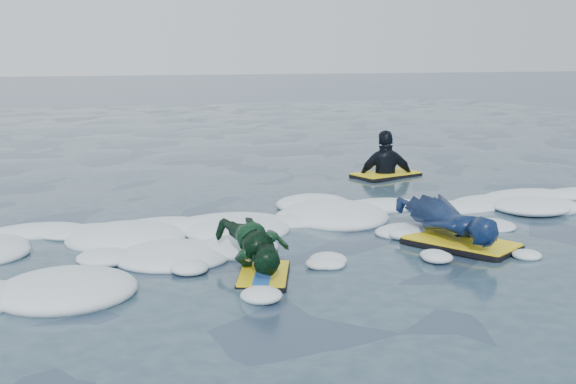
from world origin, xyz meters
name	(u,v)px	position (x,y,z in m)	size (l,w,h in m)	color
ground	(303,258)	(0.00, 0.00, 0.00)	(120.00, 120.00, 0.00)	#1D3045
foam_band	(270,233)	(0.00, 1.03, 0.00)	(12.00, 3.10, 0.30)	white
prone_woman_unit	(450,222)	(1.64, 0.06, 0.22)	(1.07, 1.71, 0.43)	black
prone_child_unit	(257,248)	(-0.55, -0.31, 0.23)	(0.68, 1.24, 0.45)	black
waiting_rider_unit	(386,180)	(2.81, 3.87, -0.04)	(1.18, 0.85, 1.60)	black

